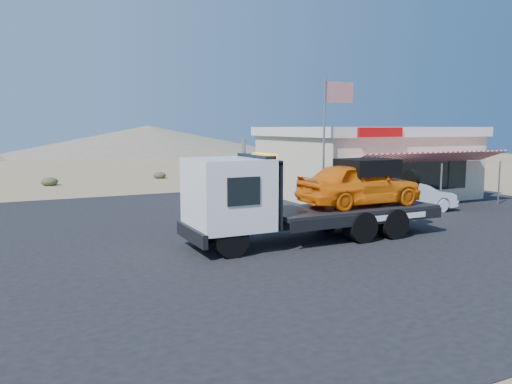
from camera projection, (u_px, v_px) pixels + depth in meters
ground at (278, 249)px, 16.11m from camera, size 120.00×120.00×0.00m
asphalt_lot at (286, 227)px, 19.65m from camera, size 32.00×24.00×0.02m
tow_truck at (310, 194)px, 17.12m from camera, size 9.07×2.69×3.03m
white_sedan at (412, 197)px, 22.91m from camera, size 4.29×1.67×1.39m
jerky_store at (365, 161)px, 28.41m from camera, size 10.40×9.97×3.90m
flagpole at (329, 130)px, 21.78m from camera, size 1.55×0.10×6.00m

